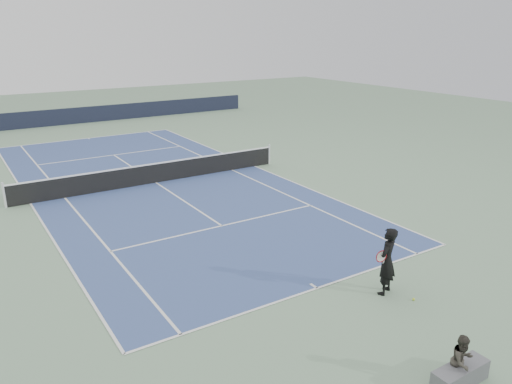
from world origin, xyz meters
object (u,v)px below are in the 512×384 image
tennis_net (155,173)px  tennis_ball (414,299)px  tennis_player (387,261)px  spectator_bench (461,368)px

tennis_net → tennis_ball: tennis_net is taller
tennis_player → tennis_ball: size_ratio=26.96×
tennis_ball → spectator_bench: (-1.82, -2.73, 0.36)m
tennis_net → tennis_player: size_ratio=6.80×
tennis_net → tennis_ball: bearing=-82.7°
tennis_net → spectator_bench: spectator_bench is taller
tennis_player → spectator_bench: tennis_player is taller
tennis_ball → spectator_bench: size_ratio=0.05×
tennis_player → spectator_bench: (-1.47, -3.45, -0.56)m
tennis_player → tennis_ball: (0.35, -0.72, -0.91)m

